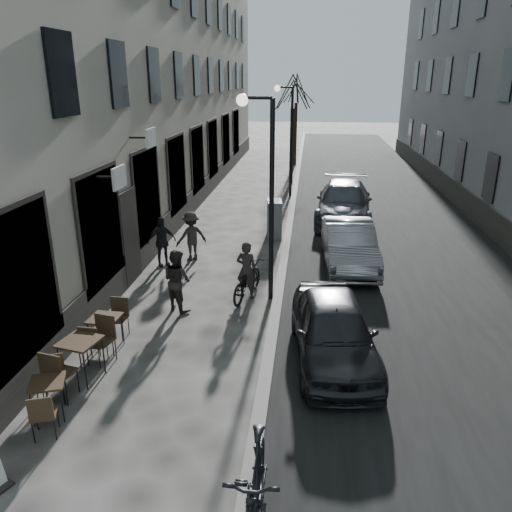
% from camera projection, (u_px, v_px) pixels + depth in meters
% --- Properties ---
extents(ground, '(120.00, 120.00, 0.00)m').
position_uv_depth(ground, '(238.00, 466.00, 7.41)').
color(ground, '#33312E').
rests_on(ground, ground).
extents(road, '(7.30, 60.00, 0.00)m').
position_uv_depth(road, '(375.00, 208.00, 21.99)').
color(road, black).
rests_on(road, ground).
extents(kerb, '(0.25, 60.00, 0.12)m').
position_uv_depth(kerb, '(293.00, 204.00, 22.33)').
color(kerb, slate).
rests_on(kerb, ground).
extents(building_left, '(4.00, 35.00, 16.00)m').
position_uv_depth(building_left, '(149.00, 12.00, 20.73)').
color(building_left, gray).
rests_on(building_left, ground).
extents(streetlamp_near, '(0.90, 0.28, 5.09)m').
position_uv_depth(streetlamp_near, '(265.00, 178.00, 11.96)').
color(streetlamp_near, black).
rests_on(streetlamp_near, ground).
extents(streetlamp_far, '(0.90, 0.28, 5.09)m').
position_uv_depth(streetlamp_far, '(288.00, 129.00, 23.19)').
color(streetlamp_far, black).
rests_on(streetlamp_far, ground).
extents(tree_near, '(2.40, 2.40, 5.70)m').
position_uv_depth(tree_near, '(293.00, 93.00, 25.48)').
color(tree_near, black).
rests_on(tree_near, ground).
extents(tree_far, '(2.40, 2.40, 5.70)m').
position_uv_depth(tree_far, '(296.00, 90.00, 31.09)').
color(tree_far, black).
rests_on(tree_far, ground).
extents(bistro_set_a, '(0.81, 1.41, 0.81)m').
position_uv_depth(bistro_set_a, '(49.00, 395.00, 8.37)').
color(bistro_set_a, '#312315').
rests_on(bistro_set_a, ground).
extents(bistro_set_b, '(0.81, 1.71, 0.98)m').
position_uv_depth(bistro_set_b, '(81.00, 355.00, 9.40)').
color(bistro_set_b, '#312315').
rests_on(bistro_set_b, ground).
extents(bistro_set_c, '(0.64, 1.50, 0.88)m').
position_uv_depth(bistro_set_c, '(106.00, 330.00, 10.46)').
color(bistro_set_c, '#312315').
rests_on(bistro_set_c, ground).
extents(utility_cabinet, '(0.60, 0.94, 1.33)m').
position_uv_depth(utility_cabinet, '(274.00, 219.00, 17.82)').
color(utility_cabinet, slate).
rests_on(utility_cabinet, ground).
extents(bicycle, '(1.04, 1.87, 0.93)m').
position_uv_depth(bicycle, '(247.00, 281.00, 12.94)').
color(bicycle, black).
rests_on(bicycle, ground).
extents(cyclist_rider, '(0.63, 0.49, 1.53)m').
position_uv_depth(cyclist_rider, '(247.00, 270.00, 12.84)').
color(cyclist_rider, black).
rests_on(cyclist_rider, ground).
extents(pedestrian_near, '(0.96, 0.92, 1.56)m').
position_uv_depth(pedestrian_near, '(177.00, 280.00, 12.15)').
color(pedestrian_near, black).
rests_on(pedestrian_near, ground).
extents(pedestrian_mid, '(1.15, 1.05, 1.54)m').
position_uv_depth(pedestrian_mid, '(191.00, 236.00, 15.55)').
color(pedestrian_mid, '#282723').
rests_on(pedestrian_mid, ground).
extents(pedestrian_far, '(0.95, 0.82, 1.53)m').
position_uv_depth(pedestrian_far, '(162.00, 242.00, 15.04)').
color(pedestrian_far, black).
rests_on(pedestrian_far, ground).
extents(car_near, '(1.95, 4.02, 1.32)m').
position_uv_depth(car_near, '(334.00, 330.00, 10.02)').
color(car_near, black).
rests_on(car_near, ground).
extents(car_mid, '(1.62, 4.15, 1.35)m').
position_uv_depth(car_mid, '(349.00, 245.00, 15.05)').
color(car_mid, gray).
rests_on(car_mid, ground).
extents(car_far, '(2.50, 5.32, 1.50)m').
position_uv_depth(car_far, '(344.00, 202.00, 19.81)').
color(car_far, '#3C4047').
rests_on(car_far, ground).
extents(moped, '(0.65, 2.23, 1.34)m').
position_uv_depth(moped, '(255.00, 495.00, 6.06)').
color(moped, black).
rests_on(moped, ground).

